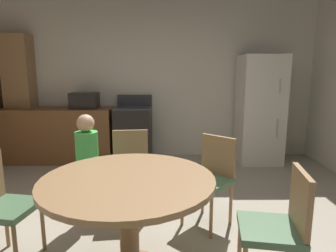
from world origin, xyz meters
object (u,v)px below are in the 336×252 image
object	(u,v)px
chair_northeast	(211,175)
chair_north	(131,166)
refrigerator	(259,110)
microwave	(84,100)
oven_range	(134,133)
chair_east	(280,223)
person_child	(88,165)
dining_table	(129,198)

from	to	relation	value
chair_northeast	chair_north	world-z (taller)	same
refrigerator	microwave	bearing A→B (deg)	179.01
microwave	chair_northeast	world-z (taller)	microwave
oven_range	chair_north	bearing A→B (deg)	-84.67
chair_east	chair_north	xyz separation A→B (m)	(-1.14, 1.21, 0.00)
chair_east	person_child	world-z (taller)	person_child
chair_east	chair_northeast	bearing A→B (deg)	-61.80
chair_north	person_child	xyz separation A→B (m)	(-0.40, -0.22, 0.08)
microwave	chair_east	xyz separation A→B (m)	(2.11, -3.03, -0.53)
person_child	chair_northeast	bearing A→B (deg)	55.43
oven_range	refrigerator	distance (m)	2.14
oven_range	microwave	size ratio (longest dim) A/B	2.50
chair_north	person_child	size ratio (longest dim) A/B	0.80
microwave	chair_east	size ratio (longest dim) A/B	0.51
chair_northeast	chair_north	distance (m)	0.87
chair_northeast	person_child	distance (m)	1.22
chair_northeast	chair_east	xyz separation A→B (m)	(0.32, -0.93, 0.00)
chair_east	person_child	bearing A→B (deg)	-23.33
chair_north	oven_range	bearing A→B (deg)	179.14
dining_table	chair_north	xyz separation A→B (m)	(-0.11, 1.03, -0.10)
chair_north	chair_east	bearing A→B (deg)	37.19
microwave	person_child	bearing A→B (deg)	-74.29
refrigerator	chair_north	xyz separation A→B (m)	(-1.93, -1.77, -0.38)
refrigerator	chair_north	world-z (taller)	refrigerator
oven_range	person_child	bearing A→B (deg)	-96.34
refrigerator	chair_east	bearing A→B (deg)	-104.81
microwave	person_child	size ratio (longest dim) A/B	0.40
microwave	chair_north	distance (m)	2.13
chair_north	microwave	bearing A→B (deg)	-158.13
oven_range	chair_east	bearing A→B (deg)	-66.63
person_child	chair_north	bearing A→B (deg)	86.80
refrigerator	chair_north	distance (m)	2.64
microwave	person_child	xyz separation A→B (m)	(0.57, -2.04, -0.45)
dining_table	microwave	bearing A→B (deg)	110.76
dining_table	chair_east	size ratio (longest dim) A/B	1.41
chair_north	chair_northeast	bearing A→B (deg)	65.39
chair_northeast	person_child	world-z (taller)	person_child
person_child	oven_range	bearing A→B (deg)	141.77
refrigerator	chair_northeast	xyz separation A→B (m)	(-1.10, -2.04, -0.38)
chair_east	person_child	distance (m)	1.83
dining_table	chair_east	bearing A→B (deg)	-9.43
refrigerator	chair_east	xyz separation A→B (m)	(-0.79, -2.98, -0.38)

